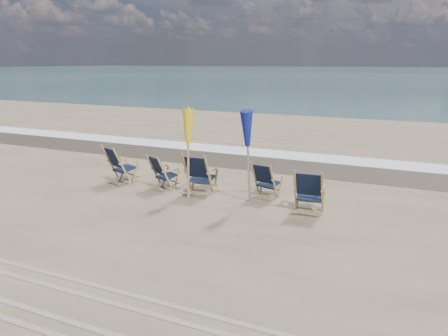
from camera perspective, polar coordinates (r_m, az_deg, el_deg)
The scene contains 11 objects.
ocean at distance 135.02m, azimuth 23.28°, elevation 11.34°, with size 400.00×400.00×0.00m, color #3E6366.
surf_foam at distance 16.13m, azimuth 9.05°, elevation 1.63°, with size 200.00×1.40×0.01m, color silver.
wet_sand_strip at distance 14.72m, azimuth 7.47°, elevation 0.51°, with size 200.00×2.60×0.00m, color #42362A.
tire_tracks at distance 6.75m, azimuth -18.77°, elevation -16.85°, with size 80.00×1.30×0.01m, color gray, non-canonical shape.
beach_chair_0 at distance 12.29m, azimuth -13.24°, elevation 0.23°, with size 0.71×0.80×1.11m, color black, non-canonical shape.
beach_chair_1 at distance 11.53m, azimuth -7.79°, elevation -0.77°, with size 0.62×0.70×0.97m, color black, non-canonical shape.
beach_chair_2 at distance 10.99m, azimuth -2.03°, elevation -0.99°, with size 0.71×0.80×1.11m, color black, non-canonical shape.
beach_chair_3 at distance 10.79m, azimuth 6.43°, elevation -1.81°, with size 0.61×0.69×0.95m, color black, non-canonical shape.
beach_chair_4 at distance 9.85m, azimuth 12.69°, elevation -3.24°, with size 0.68×0.77×1.07m, color black, non-canonical shape.
umbrella_yellow at distance 10.79m, azimuth -4.77°, elevation 4.82°, with size 0.30×0.30×2.21m.
umbrella_blue at distance 10.17m, azimuth 3.24°, elevation 4.82°, with size 0.30×0.30×2.31m.
Camera 1 is at (4.17, -6.91, 3.37)m, focal length 35.00 mm.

